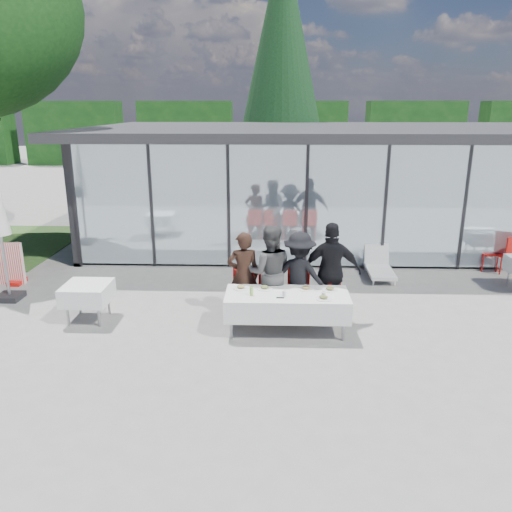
% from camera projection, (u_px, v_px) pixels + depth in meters
% --- Properties ---
extents(ground, '(90.00, 90.00, 0.00)m').
position_uv_depth(ground, '(261.00, 337.00, 9.06)').
color(ground, gray).
rests_on(ground, ground).
extents(pavilion, '(14.80, 8.80, 3.44)m').
position_uv_depth(pavilion, '(329.00, 167.00, 16.20)').
color(pavilion, gray).
rests_on(pavilion, ground).
extents(treeline, '(62.50, 2.00, 4.40)m').
position_uv_depth(treeline, '(243.00, 133.00, 35.30)').
color(treeline, black).
rests_on(treeline, ground).
extents(dining_table, '(2.26, 0.96, 0.75)m').
position_uv_depth(dining_table, '(287.00, 304.00, 9.16)').
color(dining_table, white).
rests_on(dining_table, ground).
extents(diner_a, '(0.73, 0.73, 1.73)m').
position_uv_depth(diner_a, '(244.00, 275.00, 9.73)').
color(diner_a, '#311D15').
rests_on(diner_a, ground).
extents(diner_chair_a, '(0.44, 0.44, 0.97)m').
position_uv_depth(diner_chair_a, '(244.00, 289.00, 9.91)').
color(diner_chair_a, red).
rests_on(diner_chair_a, ground).
extents(diner_b, '(0.92, 0.92, 1.87)m').
position_uv_depth(diner_b, '(270.00, 272.00, 9.70)').
color(diner_b, '#4D4D4D').
rests_on(diner_b, ground).
extents(diner_chair_b, '(0.44, 0.44, 0.97)m').
position_uv_depth(diner_chair_b, '(269.00, 290.00, 9.89)').
color(diner_chair_b, red).
rests_on(diner_chair_b, ground).
extents(diner_c, '(1.42, 1.42, 1.74)m').
position_uv_depth(diner_c, '(299.00, 276.00, 9.70)').
color(diner_c, black).
rests_on(diner_c, ground).
extents(diner_chair_c, '(0.44, 0.44, 0.97)m').
position_uv_depth(diner_chair_c, '(299.00, 290.00, 9.87)').
color(diner_chair_c, red).
rests_on(diner_chair_c, ground).
extents(diner_d, '(1.18, 1.18, 1.93)m').
position_uv_depth(diner_d, '(331.00, 271.00, 9.65)').
color(diner_d, black).
rests_on(diner_d, ground).
extents(diner_chair_d, '(0.44, 0.44, 0.97)m').
position_uv_depth(diner_chair_d, '(330.00, 290.00, 9.85)').
color(diner_chair_d, red).
rests_on(diner_chair_d, ground).
extents(plate_a, '(0.29, 0.29, 0.07)m').
position_uv_depth(plate_a, '(241.00, 287.00, 9.34)').
color(plate_a, white).
rests_on(plate_a, dining_table).
extents(plate_b, '(0.29, 0.29, 0.07)m').
position_uv_depth(plate_b, '(265.00, 288.00, 9.32)').
color(plate_b, white).
rests_on(plate_b, dining_table).
extents(plate_c, '(0.29, 0.29, 0.07)m').
position_uv_depth(plate_c, '(306.00, 288.00, 9.30)').
color(plate_c, white).
rests_on(plate_c, dining_table).
extents(plate_d, '(0.29, 0.29, 0.07)m').
position_uv_depth(plate_d, '(330.00, 289.00, 9.25)').
color(plate_d, white).
rests_on(plate_d, dining_table).
extents(plate_extra, '(0.29, 0.29, 0.07)m').
position_uv_depth(plate_extra, '(324.00, 298.00, 8.83)').
color(plate_extra, white).
rests_on(plate_extra, dining_table).
extents(juice_bottle, '(0.06, 0.06, 0.16)m').
position_uv_depth(juice_bottle, '(251.00, 291.00, 8.98)').
color(juice_bottle, '#85B84C').
rests_on(juice_bottle, dining_table).
extents(drinking_glasses, '(0.77, 0.12, 0.10)m').
position_uv_depth(drinking_glasses, '(304.00, 294.00, 8.93)').
color(drinking_glasses, silver).
rests_on(drinking_glasses, dining_table).
extents(folded_eyeglasses, '(0.14, 0.03, 0.01)m').
position_uv_depth(folded_eyeglasses, '(280.00, 298.00, 8.88)').
color(folded_eyeglasses, black).
rests_on(folded_eyeglasses, dining_table).
extents(spare_table_left, '(0.86, 0.86, 0.74)m').
position_uv_depth(spare_table_left, '(87.00, 293.00, 9.66)').
color(spare_table_left, white).
rests_on(spare_table_left, ground).
extents(spare_chair_a, '(0.55, 0.55, 0.97)m').
position_uv_depth(spare_chair_a, '(486.00, 249.00, 12.75)').
color(spare_chair_a, red).
rests_on(spare_chair_a, ground).
extents(spare_chair_b, '(0.56, 0.56, 0.97)m').
position_uv_depth(spare_chair_b, '(509.00, 253.00, 12.39)').
color(spare_chair_b, red).
rests_on(spare_chair_b, ground).
extents(lounger, '(0.63, 1.34, 0.72)m').
position_uv_depth(lounger, '(379.00, 266.00, 12.31)').
color(lounger, silver).
rests_on(lounger, ground).
extents(conifer_tree, '(4.00, 4.00, 10.50)m').
position_uv_depth(conifer_tree, '(282.00, 55.00, 19.77)').
color(conifer_tree, '#382316').
rests_on(conifer_tree, ground).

